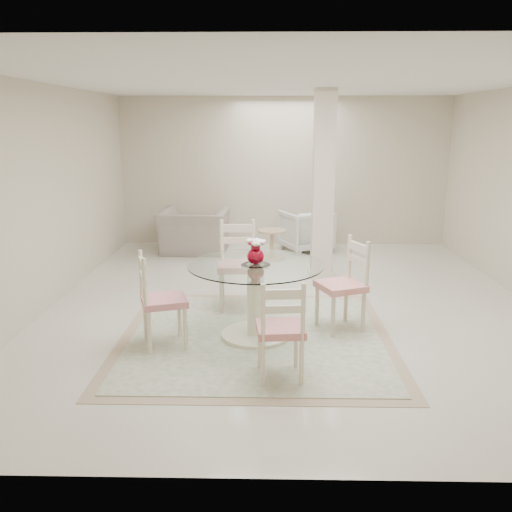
{
  "coord_description": "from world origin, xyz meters",
  "views": [
    {
      "loc": [
        -0.3,
        -6.55,
        2.24
      ],
      "look_at": [
        -0.42,
        -0.94,
        0.85
      ],
      "focal_mm": 38.0,
      "sensor_mm": 36.0,
      "label": 1
    }
  ],
  "objects_px": {
    "column": "(323,186)",
    "red_vase": "(256,251)",
    "dining_chair_east": "(347,278)",
    "armchair_white": "(306,230)",
    "recliner_taupe": "(194,231)",
    "side_table": "(272,246)",
    "dining_table": "(256,301)",
    "dining_chair_west": "(157,293)",
    "dining_chair_south": "(281,323)",
    "dining_chair_north": "(238,258)"
  },
  "relations": [
    {
      "from": "armchair_white",
      "to": "dining_chair_east",
      "type": "bearing_deg",
      "value": 68.79
    },
    {
      "from": "red_vase",
      "to": "dining_chair_west",
      "type": "relative_size",
      "value": 0.25
    },
    {
      "from": "dining_chair_north",
      "to": "dining_chair_west",
      "type": "bearing_deg",
      "value": -123.5
    },
    {
      "from": "dining_chair_east",
      "to": "recliner_taupe",
      "type": "bearing_deg",
      "value": -171.49
    },
    {
      "from": "dining_table",
      "to": "column",
      "type": "bearing_deg",
      "value": 69.28
    },
    {
      "from": "dining_chair_east",
      "to": "dining_chair_west",
      "type": "bearing_deg",
      "value": -97.3
    },
    {
      "from": "dining_chair_north",
      "to": "recliner_taupe",
      "type": "relative_size",
      "value": 1.02
    },
    {
      "from": "dining_chair_west",
      "to": "side_table",
      "type": "xyz_separation_m",
      "value": [
        1.18,
        3.69,
        -0.34
      ]
    },
    {
      "from": "dining_table",
      "to": "red_vase",
      "type": "distance_m",
      "value": 0.54
    },
    {
      "from": "dining_chair_north",
      "to": "armchair_white",
      "type": "relative_size",
      "value": 1.48
    },
    {
      "from": "red_vase",
      "to": "dining_chair_south",
      "type": "xyz_separation_m",
      "value": [
        0.24,
        -0.98,
        -0.41
      ]
    },
    {
      "from": "recliner_taupe",
      "to": "side_table",
      "type": "relative_size",
      "value": 2.33
    },
    {
      "from": "dining_table",
      "to": "dining_chair_west",
      "type": "xyz_separation_m",
      "value": [
        -0.99,
        -0.26,
        0.16
      ]
    },
    {
      "from": "dining_chair_west",
      "to": "recliner_taupe",
      "type": "xyz_separation_m",
      "value": [
        -0.18,
        4.15,
        -0.19
      ]
    },
    {
      "from": "dining_chair_east",
      "to": "dining_chair_south",
      "type": "xyz_separation_m",
      "value": [
        -0.74,
        -1.25,
        -0.05
      ]
    },
    {
      "from": "red_vase",
      "to": "recliner_taupe",
      "type": "bearing_deg",
      "value": 106.77
    },
    {
      "from": "dining_table",
      "to": "dining_chair_west",
      "type": "distance_m",
      "value": 1.03
    },
    {
      "from": "armchair_white",
      "to": "recliner_taupe",
      "type": "bearing_deg",
      "value": -18.42
    },
    {
      "from": "red_vase",
      "to": "side_table",
      "type": "bearing_deg",
      "value": 86.79
    },
    {
      "from": "side_table",
      "to": "dining_chair_west",
      "type": "bearing_deg",
      "value": -107.76
    },
    {
      "from": "column",
      "to": "red_vase",
      "type": "relative_size",
      "value": 10.0
    },
    {
      "from": "dining_table",
      "to": "dining_chair_west",
      "type": "relative_size",
      "value": 1.29
    },
    {
      "from": "column",
      "to": "dining_chair_north",
      "type": "relative_size",
      "value": 2.28
    },
    {
      "from": "column",
      "to": "dining_chair_west",
      "type": "xyz_separation_m",
      "value": [
        -1.91,
        -2.7,
        -0.78
      ]
    },
    {
      "from": "dining_chair_east",
      "to": "armchair_white",
      "type": "height_order",
      "value": "dining_chair_east"
    },
    {
      "from": "side_table",
      "to": "dining_table",
      "type": "bearing_deg",
      "value": -93.27
    },
    {
      "from": "recliner_taupe",
      "to": "side_table",
      "type": "height_order",
      "value": "recliner_taupe"
    },
    {
      "from": "column",
      "to": "dining_chair_south",
      "type": "xyz_separation_m",
      "value": [
        -0.68,
        -3.43,
        -0.81
      ]
    },
    {
      "from": "dining_table",
      "to": "dining_chair_south",
      "type": "bearing_deg",
      "value": -76.04
    },
    {
      "from": "dining_chair_north",
      "to": "recliner_taupe",
      "type": "distance_m",
      "value": 3.04
    },
    {
      "from": "dining_table",
      "to": "recliner_taupe",
      "type": "height_order",
      "value": "dining_table"
    },
    {
      "from": "red_vase",
      "to": "armchair_white",
      "type": "xyz_separation_m",
      "value": [
        0.8,
        4.08,
        -0.59
      ]
    },
    {
      "from": "column",
      "to": "side_table",
      "type": "bearing_deg",
      "value": 126.21
    },
    {
      "from": "column",
      "to": "dining_chair_east",
      "type": "xyz_separation_m",
      "value": [
        0.06,
        -2.17,
        -0.76
      ]
    },
    {
      "from": "red_vase",
      "to": "dining_chair_east",
      "type": "bearing_deg",
      "value": 15.29
    },
    {
      "from": "red_vase",
      "to": "side_table",
      "type": "xyz_separation_m",
      "value": [
        0.19,
        3.43,
        -0.72
      ]
    },
    {
      "from": "dining_chair_west",
      "to": "dining_chair_south",
      "type": "xyz_separation_m",
      "value": [
        1.23,
        -0.73,
        -0.03
      ]
    },
    {
      "from": "red_vase",
      "to": "recliner_taupe",
      "type": "distance_m",
      "value": 4.1
    },
    {
      "from": "dining_chair_south",
      "to": "recliner_taupe",
      "type": "relative_size",
      "value": 0.89
    },
    {
      "from": "red_vase",
      "to": "dining_chair_east",
      "type": "xyz_separation_m",
      "value": [
        0.98,
        0.27,
        -0.36
      ]
    },
    {
      "from": "dining_chair_west",
      "to": "dining_chair_south",
      "type": "height_order",
      "value": "dining_chair_west"
    },
    {
      "from": "dining_table",
      "to": "side_table",
      "type": "relative_size",
      "value": 2.82
    },
    {
      "from": "dining_chair_east",
      "to": "recliner_taupe",
      "type": "xyz_separation_m",
      "value": [
        -2.16,
        3.62,
        -0.22
      ]
    },
    {
      "from": "dining_chair_east",
      "to": "dining_chair_north",
      "type": "relative_size",
      "value": 0.95
    },
    {
      "from": "column",
      "to": "recliner_taupe",
      "type": "height_order",
      "value": "column"
    },
    {
      "from": "dining_chair_east",
      "to": "dining_chair_west",
      "type": "xyz_separation_m",
      "value": [
        -1.97,
        -0.53,
        -0.02
      ]
    },
    {
      "from": "dining_table",
      "to": "side_table",
      "type": "distance_m",
      "value": 3.44
    },
    {
      "from": "red_vase",
      "to": "dining_chair_west",
      "type": "height_order",
      "value": "dining_chair_west"
    },
    {
      "from": "dining_table",
      "to": "dining_chair_south",
      "type": "relative_size",
      "value": 1.36
    },
    {
      "from": "red_vase",
      "to": "side_table",
      "type": "distance_m",
      "value": 3.51
    }
  ]
}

